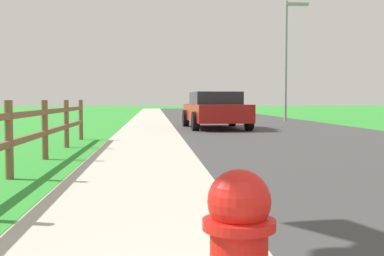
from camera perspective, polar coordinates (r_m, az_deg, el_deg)
ground_plane at (r=24.75m, az=-2.59°, el=0.79°), size 120.00×120.00×0.00m
road_asphalt at (r=27.08m, az=4.70°, el=1.00°), size 7.00×66.00×0.01m
curb_concrete at (r=26.82m, az=-9.15°, el=0.95°), size 6.00×66.00×0.01m
grass_verge at (r=26.99m, az=-12.32°, el=0.94°), size 5.00×66.00×0.00m
rail_fence at (r=7.03m, az=-20.19°, el=-0.60°), size 0.11×13.29×1.06m
parked_suv_red at (r=18.52m, az=2.67°, el=2.12°), size 2.26×4.68×1.35m
street_lamp at (r=25.37m, az=10.93°, el=8.80°), size 1.17×0.20×5.90m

